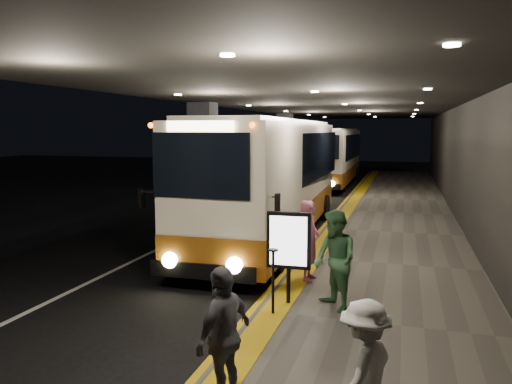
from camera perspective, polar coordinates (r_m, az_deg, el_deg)
The scene contains 16 objects.
ground at distance 13.26m, azimuth -6.57°, elevation -8.20°, with size 90.00×90.00×0.00m, color black.
lane_line_white at distance 18.43m, azimuth -5.61°, elevation -3.81°, with size 0.12×50.00×0.01m, color silver.
kerb_stripe_yellow at distance 17.32m, azimuth 7.25°, elevation -4.55°, with size 0.18×50.00×0.01m, color gold.
sidewalk at distance 17.09m, azimuth 15.24°, elevation -4.66°, with size 4.50×50.00×0.15m, color #514C44.
tactile_strip at distance 17.22m, azimuth 8.91°, elevation -4.14°, with size 0.50×50.00×0.01m, color gold.
terminal_wall at distance 16.86m, azimuth 23.26°, elevation 4.88°, with size 0.10×50.00×6.00m, color black.
support_columns at distance 17.11m, azimuth -6.03°, elevation 2.75°, with size 0.80×24.80×4.40m.
canopy at distance 16.97m, azimuth 8.01°, elevation 10.80°, with size 9.00×50.00×0.40m, color black.
coach_main at distance 15.88m, azimuth 1.89°, elevation 0.89°, with size 2.75×11.89×3.68m.
coach_second at distance 31.88m, azimuth 8.90°, elevation 3.76°, with size 2.39×11.03×3.46m.
passenger_boarding at distance 11.21m, azimuth 6.16°, elevation -5.53°, with size 0.65×0.43×1.79m, color #C35B84.
passenger_waiting_green at distance 9.46m, azimuth 9.02°, elevation -7.72°, with size 0.91×0.56×1.87m, color #37643D.
passenger_waiting_white at distance 5.81m, azimuth 12.31°, elevation -19.30°, with size 1.00×0.47×1.55m, color beige.
passenger_waiting_grey at distance 6.31m, azimuth -3.68°, elevation -16.04°, with size 1.02×0.52×1.73m, color #4E4C52.
info_sign at distance 9.60m, azimuth 3.76°, elevation -5.74°, with size 0.85×0.15×1.79m.
stanchion_post at distance 9.20m, azimuth 1.96°, elevation -10.25°, with size 0.05×0.05×1.19m, color black.
Camera 1 is at (5.07, -11.74, 3.50)m, focal length 35.00 mm.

